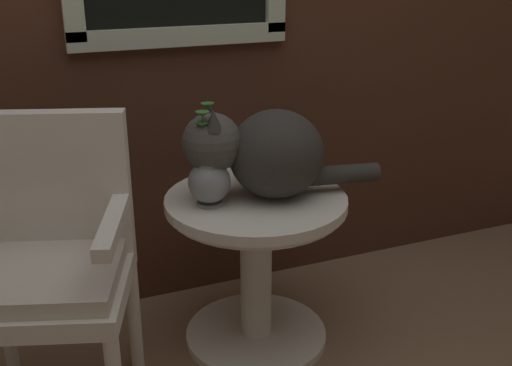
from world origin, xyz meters
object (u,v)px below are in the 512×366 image
Objects in this scene: wicker_chair at (48,254)px; cat at (265,152)px; wicker_side_table at (256,246)px; pewter_vase_with_ivy at (209,177)px.

wicker_chair reaches higher than cat.
cat reaches higher than wicker_side_table.
wicker_chair is (-0.69, -0.07, 0.14)m from wicker_side_table.
cat is 0.21m from pewter_vase_with_ivy.
wicker_chair is 0.75m from cat.
wicker_side_table is at bearing 167.15° from cat.
pewter_vase_with_ivy is at bearing -179.40° from cat.
wicker_side_table is 0.35m from cat.
pewter_vase_with_ivy reaches higher than cat.
wicker_side_table is at bearing 5.88° from wicker_chair.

